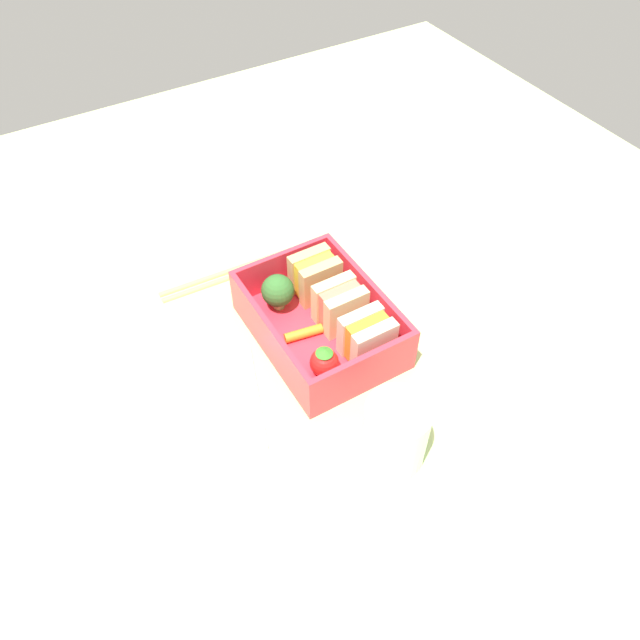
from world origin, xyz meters
The scene contains 12 objects.
ground_plane centered at (0.00, 0.00, -1.00)cm, with size 120.00×120.00×2.00cm, color #B8D081.
bento_tray centered at (0.00, 0.00, 0.60)cm, with size 17.64×12.74×1.20cm, color #EA3042.
bento_rim centered at (0.00, 0.00, 3.45)cm, with size 17.64×12.74×4.49cm.
sandwich_left centered at (-5.28, 2.46, 3.68)cm, with size 3.93×4.92×4.95cm.
sandwich_center_left centered at (0.00, 2.46, 3.68)cm, with size 3.93×4.92×4.95cm.
sandwich_center centered at (5.28, 2.46, 3.68)cm, with size 3.93×4.92×4.95cm.
broccoli_floret centered at (-5.29, -2.26, 3.65)cm, with size 3.67×3.67×4.36cm.
carrot_stick_far_left centered at (-0.37, -2.05, 1.73)cm, with size 1.07×1.07×4.20cm, color orange.
strawberry_far_left centered at (5.18, -2.56, 2.82)cm, with size 2.99×2.99×3.59cm.
chopstick_pair centered at (-13.90, -2.81, 0.35)cm, with size 2.80×20.53×0.70cm.
drinking_glass centered at (16.12, -1.63, 3.73)cm, with size 5.92×5.92×7.47cm, color silver.
folded_napkin centered at (1.62, -15.02, 0.20)cm, with size 12.85×11.92×0.40cm, color white.
Camera 1 is at (38.38, -22.69, 52.39)cm, focal length 35.00 mm.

